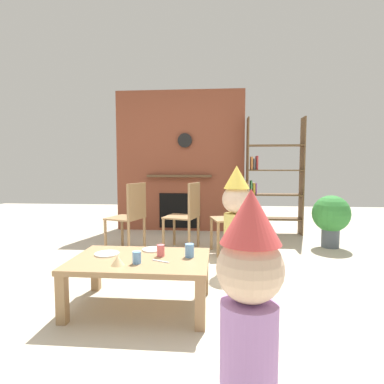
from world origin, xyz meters
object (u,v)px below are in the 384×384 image
object	(u,v)px
potted_plant_tall	(331,216)
coffee_table	(140,265)
paper_plate_rear	(152,250)
dining_chair_middle	(188,212)
child_with_cone_hat	(249,303)
paper_cup_center	(190,250)
paper_cup_near_right	(161,250)
dining_chair_left	(131,213)
bookshelf	(270,180)
dining_chair_right	(235,213)
birthday_cake_slice	(118,261)
paper_plate_front	(107,254)
child_in_pink	(236,214)
paper_cup_near_left	(137,257)

from	to	relation	value
potted_plant_tall	coffee_table	bearing A→B (deg)	-136.73
paper_plate_rear	dining_chair_middle	bearing A→B (deg)	84.05
child_with_cone_hat	paper_cup_center	bearing A→B (deg)	-17.11
paper_cup_near_right	dining_chair_left	distance (m)	1.65
bookshelf	paper_plate_rear	distance (m)	3.01
paper_cup_center	paper_cup_near_right	bearing A→B (deg)	178.25
dining_chair_left	potted_plant_tall	size ratio (longest dim) A/B	1.25
paper_plate_rear	dining_chair_middle	xyz separation A→B (m)	(0.16, 1.49, 0.11)
dining_chair_right	dining_chair_middle	bearing A→B (deg)	-21.65
birthday_cake_slice	potted_plant_tall	bearing A→B (deg)	44.27
coffee_table	birthday_cake_slice	xyz separation A→B (m)	(-0.12, -0.19, 0.09)
paper_plate_front	child_in_pink	size ratio (longest dim) A/B	0.18
paper_plate_rear	dining_chair_left	world-z (taller)	dining_chair_left
coffee_table	paper_cup_center	distance (m)	0.40
paper_cup_near_left	potted_plant_tall	size ratio (longest dim) A/B	0.12
paper_cup_near_right	dining_chair_middle	bearing A→B (deg)	88.22
paper_cup_center	paper_plate_rear	xyz separation A→B (m)	(-0.34, 0.17, -0.05)
paper_plate_front	dining_chair_right	size ratio (longest dim) A/B	0.22
paper_plate_front	paper_cup_near_right	bearing A→B (deg)	-0.89
child_with_cone_hat	birthday_cake_slice	bearing A→B (deg)	9.66
paper_cup_near_left	dining_chair_middle	world-z (taller)	dining_chair_middle
coffee_table	paper_plate_front	bearing A→B (deg)	165.98
coffee_table	dining_chair_middle	distance (m)	1.75
birthday_cake_slice	potted_plant_tall	distance (m)	3.17
paper_cup_near_right	birthday_cake_slice	distance (m)	0.37
coffee_table	potted_plant_tall	xyz separation A→B (m)	(2.15, 2.03, 0.10)
paper_cup_near_left	paper_plate_rear	bearing A→B (deg)	84.10
paper_cup_near_right	paper_plate_rear	size ratio (longest dim) A/B	0.54
child_with_cone_hat	dining_chair_right	world-z (taller)	child_with_cone_hat
bookshelf	dining_chair_middle	world-z (taller)	bookshelf
paper_cup_near_left	dining_chair_right	bearing A→B (deg)	65.35
paper_cup_near_left	dining_chair_left	bearing A→B (deg)	107.36
birthday_cake_slice	paper_cup_near_left	bearing A→B (deg)	23.55
child_in_pink	potted_plant_tall	xyz separation A→B (m)	(1.35, 0.98, -0.16)
bookshelf	birthday_cake_slice	size ratio (longest dim) A/B	19.00
paper_cup_near_left	paper_plate_rear	world-z (taller)	paper_cup_near_left
coffee_table	dining_chair_middle	xyz separation A→B (m)	(0.20, 1.73, 0.17)
paper_cup_near_left	child_with_cone_hat	distance (m)	1.19
paper_plate_rear	bookshelf	bearing A→B (deg)	61.60
bookshelf	paper_cup_center	distance (m)	3.02
paper_cup_near_left	dining_chair_middle	size ratio (longest dim) A/B	0.10
paper_cup_near_left	paper_cup_near_right	world-z (taller)	paper_cup_near_right
child_with_cone_hat	paper_plate_front	bearing A→B (deg)	7.50
paper_plate_rear	dining_chair_middle	world-z (taller)	dining_chair_middle
child_in_pink	coffee_table	bearing A→B (deg)	-0.00
paper_plate_rear	dining_chair_left	distance (m)	1.45
dining_chair_left	dining_chair_middle	distance (m)	0.74
paper_cup_near_right	potted_plant_tall	size ratio (longest dim) A/B	0.13
child_in_pink	dining_chair_right	world-z (taller)	child_in_pink
coffee_table	dining_chair_right	world-z (taller)	dining_chair_right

